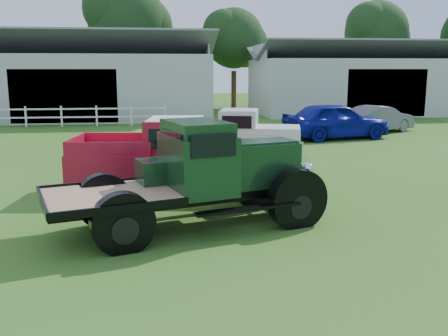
{
  "coord_description": "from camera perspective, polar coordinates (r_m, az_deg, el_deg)",
  "views": [
    {
      "loc": [
        -1.19,
        -9.98,
        3.28
      ],
      "look_at": [
        0.2,
        1.2,
        1.05
      ],
      "focal_mm": 40.0,
      "sensor_mm": 36.0,
      "label": 1
    }
  ],
  "objects": [
    {
      "name": "misc_car_blue",
      "position": [
        24.53,
        12.62,
        5.31
      ],
      "size": [
        5.44,
        3.03,
        1.75
      ],
      "primitive_type": "imported",
      "rotation": [
        0.0,
        0.0,
        1.77
      ],
      "color": "#0D1489",
      "rests_on": "ground"
    },
    {
      "name": "red_pickup",
      "position": [
        13.55,
        -5.91,
        1.51
      ],
      "size": [
        5.77,
        2.79,
        2.02
      ],
      "primitive_type": null,
      "rotation": [
        0.0,
        0.0,
        -0.12
      ],
      "color": "#AD132E",
      "rests_on": "ground"
    },
    {
      "name": "tree_b",
      "position": [
        44.14,
        -11.07,
        14.22
      ],
      "size": [
        6.9,
        6.9,
        11.5
      ],
      "primitive_type": null,
      "color": "black",
      "rests_on": "ground"
    },
    {
      "name": "shed_left",
      "position": [
        36.45,
        -16.52,
        10.0
      ],
      "size": [
        18.8,
        10.2,
        5.6
      ],
      "primitive_type": null,
      "color": "#ABABAB",
      "rests_on": "ground"
    },
    {
      "name": "tree_c",
      "position": [
        43.44,
        1.14,
        12.82
      ],
      "size": [
        5.4,
        5.4,
        9.0
      ],
      "primitive_type": null,
      "color": "black",
      "rests_on": "ground"
    },
    {
      "name": "white_pickup",
      "position": [
        18.64,
        1.43,
        3.85
      ],
      "size": [
        5.19,
        3.03,
        1.79
      ],
      "primitive_type": null,
      "rotation": [
        0.0,
        0.0,
        -0.25
      ],
      "color": "silver",
      "rests_on": "ground"
    },
    {
      "name": "ground",
      "position": [
        10.57,
        -0.28,
        -6.88
      ],
      "size": [
        120.0,
        120.0,
        0.0
      ],
      "primitive_type": "plane",
      "color": "#376915"
    },
    {
      "name": "shed_right",
      "position": [
        39.98,
        15.47,
        9.84
      ],
      "size": [
        16.8,
        9.2,
        5.2
      ],
      "primitive_type": null,
      "color": "#ABABAB",
      "rests_on": "ground"
    },
    {
      "name": "tree_d",
      "position": [
        48.02,
        16.91,
        12.8
      ],
      "size": [
        6.0,
        6.0,
        10.0
      ],
      "primitive_type": null,
      "color": "black",
      "rests_on": "ground"
    },
    {
      "name": "vintage_flatbed",
      "position": [
        10.4,
        -3.63,
        -0.81
      ],
      "size": [
        6.08,
        3.83,
        2.25
      ],
      "primitive_type": null,
      "rotation": [
        0.0,
        0.0,
        0.3
      ],
      "color": "#17371E",
      "rests_on": "ground"
    },
    {
      "name": "misc_car_grey",
      "position": [
        27.7,
        17.23,
        5.37
      ],
      "size": [
        4.48,
        3.3,
        1.41
      ],
      "primitive_type": "imported",
      "rotation": [
        0.0,
        0.0,
        2.05
      ],
      "color": "slate",
      "rests_on": "ground"
    },
    {
      "name": "fence_rail",
      "position": [
        30.86,
        -19.9,
        5.56
      ],
      "size": [
        14.2,
        0.16,
        1.2
      ],
      "primitive_type": null,
      "color": "white",
      "rests_on": "ground"
    }
  ]
}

